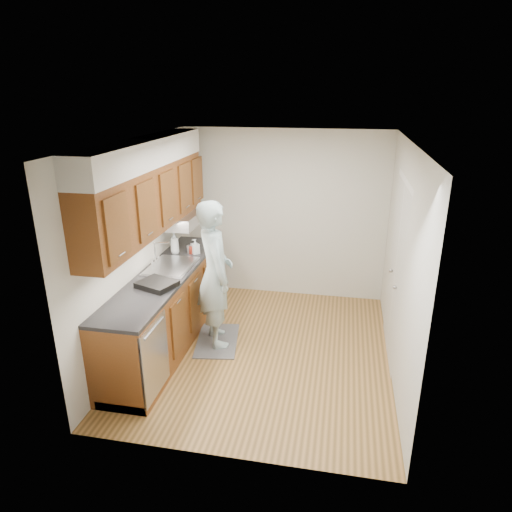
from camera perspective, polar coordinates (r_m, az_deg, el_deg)
The scene contains 15 objects.
floor at distance 5.70m, azimuth 0.87°, elevation -11.74°, with size 3.50×3.50×0.00m, color #A1733D.
ceiling at distance 4.86m, azimuth 1.03°, elevation 14.14°, with size 3.50×3.50×0.00m, color white.
wall_left at distance 5.59m, azimuth -14.37°, elevation 1.16°, with size 0.02×3.50×2.50m, color beige.
wall_right at distance 5.12m, azimuth 17.71°, elevation -0.94°, with size 0.02×3.50×2.50m, color beige.
wall_back at distance 6.80m, azimuth 3.54°, elevation 5.12°, with size 3.00×0.02×2.50m, color beige.
counter at distance 5.76m, azimuth -11.01°, elevation -6.19°, with size 0.64×2.80×1.30m.
upper_cabinets at distance 5.38m, azimuth -13.17°, elevation 8.26°, with size 0.47×2.80×1.21m.
closet_door at distance 5.48m, azimuth 17.03°, elevation -2.02°, with size 0.02×1.22×2.05m, color silver.
floor_mat at distance 5.91m, azimuth -4.86°, elevation -10.47°, with size 0.50×0.85×0.02m, color slate.
person at distance 5.45m, azimuth -5.18°, elevation -1.08°, with size 0.72×0.48×2.05m, color #9BB7BD.
soap_bottle_a at distance 6.16m, azimuth -10.14°, elevation 1.68°, with size 0.12×0.12×0.30m, color silver.
soap_bottle_b at distance 6.12m, azimuth -7.60°, elevation 1.20°, with size 0.09×0.09×0.20m, color silver.
soda_can at distance 6.14m, azimuth -8.13°, elevation 0.77°, with size 0.06×0.06×0.11m, color #A52D1C.
steel_can at distance 6.16m, azimuth -8.37°, elevation 0.84°, with size 0.06×0.06×0.11m, color #A5A5AA.
dish_rack at distance 5.19m, azimuth -12.27°, elevation -3.46°, with size 0.39×0.33×0.06m, color black.
Camera 1 is at (0.84, -4.76, 3.01)m, focal length 32.00 mm.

